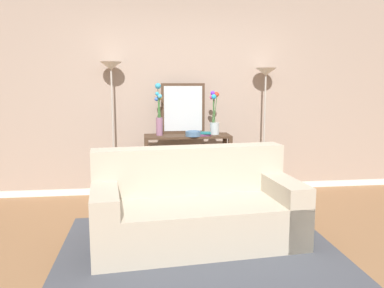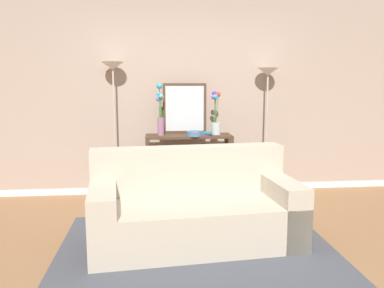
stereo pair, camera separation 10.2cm
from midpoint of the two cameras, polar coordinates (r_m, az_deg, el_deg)
ground_plane at (r=3.69m, az=0.79°, el=-15.64°), size 16.00×16.00×0.02m
back_wall at (r=5.44m, az=-2.28°, el=9.19°), size 12.00×0.15×3.10m
area_rug at (r=3.81m, az=0.09°, el=-14.56°), size 2.51×1.84×0.01m
couch at (r=3.85m, az=-0.30°, el=-9.44°), size 2.00×1.10×0.88m
console_table at (r=5.12m, az=-1.24°, el=-1.72°), size 1.10×0.38×0.85m
floor_lamp_left at (r=5.17m, az=-12.03°, el=7.31°), size 0.28×0.28×1.77m
floor_lamp_right at (r=5.39m, az=9.95°, el=6.87°), size 0.28×0.28×1.70m
wall_mirror at (r=5.20m, az=-1.86°, el=5.12°), size 0.57×0.02×0.65m
vase_tall_flowers at (r=5.03m, az=-5.35°, el=4.53°), size 0.10×0.13×0.66m
vase_short_flowers at (r=5.12m, az=2.66°, el=3.69°), size 0.12×0.12×0.56m
fruit_bowl at (r=4.96m, az=-0.42°, el=1.50°), size 0.20×0.20×0.06m
book_stack at (r=4.99m, az=1.03°, el=1.45°), size 0.20×0.15×0.05m
book_row_under_console at (r=5.22m, az=-4.58°, el=-7.39°), size 0.31×0.17×0.13m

